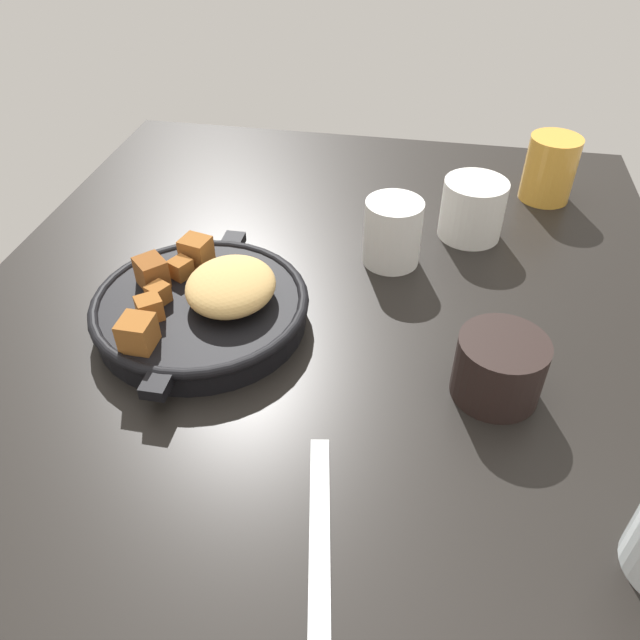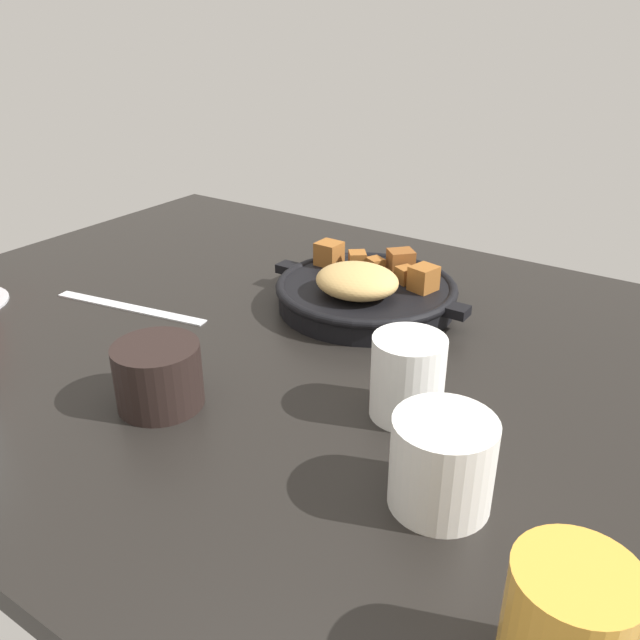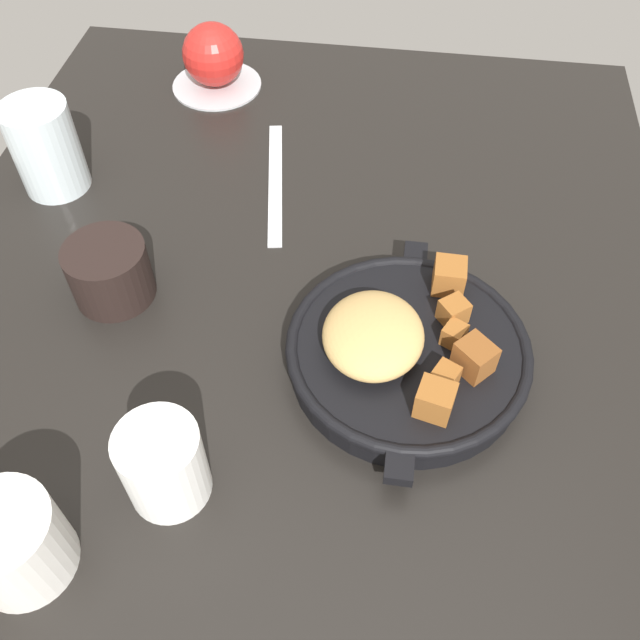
% 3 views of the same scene
% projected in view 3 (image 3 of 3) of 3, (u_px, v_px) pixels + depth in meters
% --- Properties ---
extents(ground_plane, '(1.09, 0.80, 0.02)m').
position_uv_depth(ground_plane, '(286.00, 336.00, 0.70)').
color(ground_plane, black).
extents(cast_iron_skillet, '(0.27, 0.23, 0.07)m').
position_uv_depth(cast_iron_skillet, '(405.00, 350.00, 0.64)').
color(cast_iron_skillet, black).
rests_on(cast_iron_skillet, ground_plane).
extents(saucer_plate, '(0.12, 0.12, 0.01)m').
position_uv_depth(saucer_plate, '(217.00, 84.00, 0.96)').
color(saucer_plate, '#B7BABF').
rests_on(saucer_plate, ground_plane).
extents(red_apple, '(0.08, 0.08, 0.08)m').
position_uv_depth(red_apple, '(213.00, 55.00, 0.93)').
color(red_apple, red).
rests_on(red_apple, saucer_plate).
extents(butter_knife, '(0.22, 0.06, 0.00)m').
position_uv_depth(butter_knife, '(275.00, 181.00, 0.83)').
color(butter_knife, silver).
rests_on(butter_knife, ground_plane).
extents(ceramic_mug_white, '(0.08, 0.08, 0.08)m').
position_uv_depth(ceramic_mug_white, '(12.00, 544.00, 0.51)').
color(ceramic_mug_white, silver).
rests_on(ceramic_mug_white, ground_plane).
extents(coffee_mug_dark, '(0.08, 0.08, 0.06)m').
position_uv_depth(coffee_mug_dark, '(110.00, 272.00, 0.70)').
color(coffee_mug_dark, black).
rests_on(coffee_mug_dark, ground_plane).
extents(white_creamer_pitcher, '(0.07, 0.07, 0.08)m').
position_uv_depth(white_creamer_pitcher, '(164.00, 465.00, 0.55)').
color(white_creamer_pitcher, white).
rests_on(white_creamer_pitcher, ground_plane).
extents(water_glass_tall, '(0.08, 0.08, 0.11)m').
position_uv_depth(water_glass_tall, '(46.00, 148.00, 0.79)').
color(water_glass_tall, silver).
rests_on(water_glass_tall, ground_plane).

